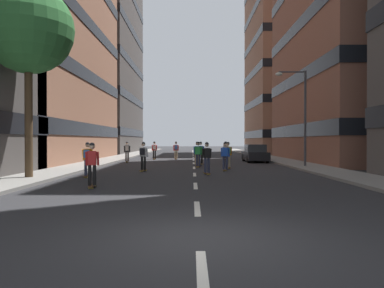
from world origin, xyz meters
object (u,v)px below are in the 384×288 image
object	(u,v)px
street_tree_near	(26,29)
skater_4	(86,157)
parked_car_near	(253,154)
skater_6	(153,149)
skater_0	(205,156)
skater_5	(197,153)
skater_8	(199,151)
streetlamp_right	(298,107)
skater_11	(226,153)
skater_3	(195,152)
skater_9	(142,155)
skater_2	(174,149)
skater_7	(224,149)
skater_1	(125,150)
skater_12	(223,155)
skater_10	(90,163)

from	to	relation	value
street_tree_near	skater_4	bearing A→B (deg)	24.95
street_tree_near	parked_car_near	bearing A→B (deg)	48.02
skater_6	parked_car_near	bearing A→B (deg)	-23.92
skater_4	skater_0	bearing A→B (deg)	15.47
skater_5	skater_8	world-z (taller)	same
skater_0	skater_8	size ratio (longest dim) A/B	1.00
streetlamp_right	skater_11	xyz separation A→B (m)	(-4.95, -0.57, -3.12)
streetlamp_right	skater_3	distance (m)	7.96
skater_4	skater_9	xyz separation A→B (m)	(2.33, 3.62, 0.00)
skater_6	skater_9	distance (m)	14.02
skater_6	street_tree_near	bearing A→B (deg)	-102.04
street_tree_near	skater_2	world-z (taller)	street_tree_near
skater_7	skater_11	size ratio (longest dim) A/B	1.00
skater_2	skater_6	bearing A→B (deg)	177.85
skater_4	skater_8	distance (m)	11.80
street_tree_near	skater_4	distance (m)	6.64
skater_1	skater_2	world-z (taller)	same
skater_0	skater_2	distance (m)	16.04
skater_12	street_tree_near	bearing A→B (deg)	-151.89
skater_8	parked_car_near	bearing A→B (deg)	34.74
skater_4	skater_7	xyz separation A→B (m)	(8.67, 18.57, -0.03)
street_tree_near	skater_11	world-z (taller)	street_tree_near
skater_10	skater_12	xyz separation A→B (m)	(5.97, 8.09, 0.00)
streetlamp_right	skater_5	world-z (taller)	streetlamp_right
skater_0	skater_10	distance (m)	7.42
skater_10	skater_9	bearing A→B (deg)	82.57
skater_9	skater_12	bearing A→B (deg)	5.18
skater_1	skater_4	bearing A→B (deg)	-88.84
skater_10	skater_7	bearing A→B (deg)	72.00
street_tree_near	skater_10	world-z (taller)	street_tree_near
skater_1	skater_11	size ratio (longest dim) A/B	1.00
skater_3	skater_6	bearing A→B (deg)	114.84
street_tree_near	skater_12	world-z (taller)	street_tree_near
parked_car_near	skater_12	size ratio (longest dim) A/B	2.47
street_tree_near	skater_8	size ratio (longest dim) A/B	5.11
skater_0	skater_5	xyz separation A→B (m)	(-0.39, 5.44, 0.00)
skater_1	skater_0	bearing A→B (deg)	-60.14
parked_car_near	skater_12	world-z (taller)	skater_12
street_tree_near	skater_7	bearing A→B (deg)	60.57
parked_car_near	streetlamp_right	world-z (taller)	streetlamp_right
streetlamp_right	skater_7	world-z (taller)	streetlamp_right
skater_9	skater_6	bearing A→B (deg)	93.14
skater_2	skater_4	xyz separation A→B (m)	(-3.69, -17.54, 0.00)
skater_7	skater_0	bearing A→B (deg)	-98.73
skater_3	skater_4	size ratio (longest dim) A/B	1.00
street_tree_near	streetlamp_right	bearing A→B (deg)	27.25
street_tree_near	skater_1	world-z (taller)	street_tree_near
streetlamp_right	skater_0	xyz separation A→B (m)	(-6.54, -4.94, -3.15)
skater_7	skater_12	xyz separation A→B (m)	(-1.38, -14.50, 0.00)
skater_0	parked_car_near	bearing A→B (deg)	68.45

